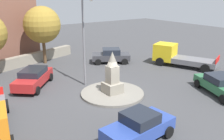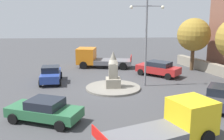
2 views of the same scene
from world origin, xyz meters
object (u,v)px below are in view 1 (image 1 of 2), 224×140
(monument, at_px, (112,76))
(truck_yellow_approaching, at_px, (177,56))
(car_red_waiting, at_px, (33,78))
(car_green_parked_left, at_px, (221,84))
(car_dark_grey_near_island, at_px, (111,55))
(tree_near_wall, at_px, (42,25))
(car_blue_passing, at_px, (139,127))
(streetlamp, at_px, (83,30))

(monument, xyz_separation_m, truck_yellow_approaching, (-2.33, 9.63, -0.41))
(car_red_waiting, xyz_separation_m, car_green_parked_left, (9.24, 10.73, -0.05))
(car_dark_grey_near_island, bearing_deg, monument, -34.21)
(monument, bearing_deg, car_red_waiting, -138.64)
(car_red_waiting, bearing_deg, tree_near_wall, 152.50)
(car_blue_passing, bearing_deg, tree_near_wall, 175.59)
(tree_near_wall, bearing_deg, car_red_waiting, -27.50)
(tree_near_wall, bearing_deg, monument, 5.32)
(car_green_parked_left, height_order, tree_near_wall, tree_near_wall)
(truck_yellow_approaching, bearing_deg, car_dark_grey_near_island, -134.47)
(car_dark_grey_near_island, relative_size, tree_near_wall, 0.73)
(streetlamp, bearing_deg, truck_yellow_approaching, 87.30)
(car_dark_grey_near_island, height_order, tree_near_wall, tree_near_wall)
(car_red_waiting, bearing_deg, car_dark_grey_near_island, 104.31)
(streetlamp, relative_size, truck_yellow_approaching, 1.15)
(car_red_waiting, bearing_deg, truck_yellow_approaching, 79.99)
(car_dark_grey_near_island, xyz_separation_m, car_blue_passing, (12.60, -7.08, -0.01))
(car_red_waiting, relative_size, car_green_parked_left, 0.92)
(tree_near_wall, bearing_deg, truck_yellow_approaching, 51.19)
(monument, height_order, car_green_parked_left, monument)
(monument, distance_m, car_green_parked_left, 7.95)
(streetlamp, height_order, car_red_waiting, streetlamp)
(car_blue_passing, distance_m, car_red_waiting, 10.48)
(car_dark_grey_near_island, height_order, car_blue_passing, car_blue_passing)
(tree_near_wall, bearing_deg, car_green_parked_left, 26.16)
(car_dark_grey_near_island, distance_m, car_green_parked_left, 11.67)
(car_green_parked_left, xyz_separation_m, truck_yellow_approaching, (-6.80, 3.10, 0.27))
(car_red_waiting, height_order, car_green_parked_left, car_red_waiting)
(car_blue_passing, xyz_separation_m, truck_yellow_approaching, (-7.86, 11.91, 0.24))
(car_red_waiting, distance_m, truck_yellow_approaching, 14.04)
(streetlamp, height_order, car_dark_grey_near_island, streetlamp)
(monument, distance_m, tree_near_wall, 11.24)
(car_dark_grey_near_island, relative_size, truck_yellow_approaching, 0.67)
(car_blue_passing, distance_m, tree_near_wall, 16.79)
(truck_yellow_approaching, bearing_deg, monument, -76.40)
(car_blue_passing, height_order, car_green_parked_left, car_blue_passing)
(truck_yellow_approaching, xyz_separation_m, tree_near_wall, (-8.56, -10.64, 3.02))
(streetlamp, distance_m, truck_yellow_approaching, 10.88)
(monument, bearing_deg, streetlamp, -166.17)
(car_dark_grey_near_island, relative_size, car_red_waiting, 0.98)
(monument, height_order, car_blue_passing, monument)
(car_blue_passing, bearing_deg, car_red_waiting, -169.45)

